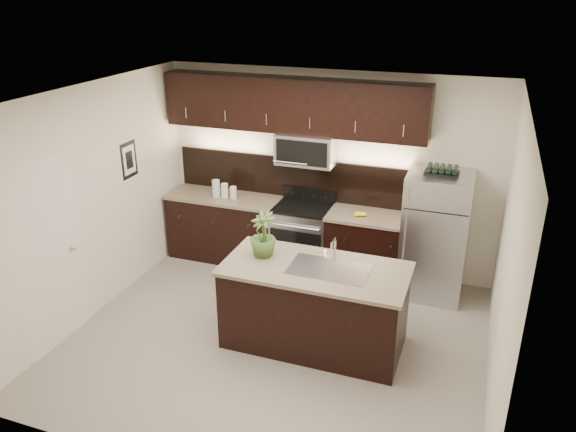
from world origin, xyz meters
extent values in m
plane|color=gray|center=(0.00, 0.00, 0.00)|extent=(4.50, 4.50, 0.00)
cube|color=silver|center=(0.00, 2.00, 1.35)|extent=(4.50, 0.02, 2.70)
cube|color=silver|center=(0.00, -2.00, 1.35)|extent=(4.50, 0.02, 2.70)
cube|color=silver|center=(-2.25, 0.00, 1.35)|extent=(0.02, 4.00, 2.70)
cube|color=silver|center=(2.25, 0.00, 1.35)|extent=(0.02, 4.00, 2.70)
cube|color=white|center=(0.00, 0.00, 2.70)|extent=(4.50, 4.00, 0.02)
cube|color=silver|center=(-2.23, -0.80, 1.01)|extent=(0.04, 0.80, 2.02)
sphere|color=silver|center=(-2.20, -0.48, 1.00)|extent=(0.06, 0.06, 0.06)
cube|color=black|center=(-2.24, 0.75, 1.65)|extent=(0.01, 0.32, 0.46)
cube|color=white|center=(-2.23, 0.75, 1.65)|extent=(0.00, 0.24, 0.36)
cube|color=black|center=(-1.42, 1.69, 0.45)|extent=(1.57, 0.62, 0.90)
cube|color=black|center=(0.71, 1.69, 0.45)|extent=(1.16, 0.62, 0.90)
cube|color=#B2B2B7|center=(-0.25, 1.69, 0.45)|extent=(0.76, 0.62, 0.90)
cube|color=black|center=(-0.25, 1.69, 0.92)|extent=(0.76, 0.60, 0.03)
cube|color=tan|center=(-1.42, 1.69, 0.92)|extent=(1.59, 0.65, 0.04)
cube|color=tan|center=(0.71, 1.69, 0.92)|extent=(1.18, 0.65, 0.04)
cube|color=black|center=(-0.46, 1.99, 1.22)|extent=(3.49, 0.02, 0.56)
cube|color=#B2B2B7|center=(-0.25, 1.80, 1.70)|extent=(0.76, 0.40, 0.40)
cube|color=black|center=(-0.46, 1.83, 2.25)|extent=(3.49, 0.33, 0.70)
cube|color=black|center=(0.41, 0.09, 0.45)|extent=(1.90, 0.90, 0.90)
cube|color=tan|center=(0.41, 0.09, 0.92)|extent=(1.96, 0.96, 0.04)
cube|color=silver|center=(0.56, 0.09, 0.95)|extent=(0.84, 0.50, 0.01)
cylinder|color=silver|center=(0.56, 0.30, 1.06)|extent=(0.03, 0.03, 0.24)
cylinder|color=silver|center=(0.56, 0.23, 1.21)|extent=(0.02, 0.14, 0.02)
cylinder|color=silver|center=(0.56, 0.16, 1.16)|extent=(0.02, 0.02, 0.10)
cube|color=#B2B2B7|center=(1.49, 1.63, 0.80)|extent=(0.78, 0.70, 1.61)
cube|color=black|center=(1.49, 1.63, 1.62)|extent=(0.40, 0.25, 0.03)
cylinder|color=black|center=(1.34, 1.63, 1.67)|extent=(0.07, 0.23, 0.07)
cylinder|color=black|center=(1.41, 1.63, 1.67)|extent=(0.07, 0.23, 0.07)
cylinder|color=black|center=(1.49, 1.63, 1.67)|extent=(0.07, 0.23, 0.07)
cylinder|color=black|center=(1.57, 1.63, 1.67)|extent=(0.07, 0.23, 0.07)
cylinder|color=black|center=(1.64, 1.63, 1.67)|extent=(0.07, 0.23, 0.07)
imported|color=#405C25|center=(-0.20, 0.16, 1.19)|extent=(0.37, 0.37, 0.51)
cylinder|color=silver|center=(-1.51, 1.64, 1.06)|extent=(0.11, 0.11, 0.24)
cylinder|color=silver|center=(-1.38, 1.64, 1.04)|extent=(0.10, 0.10, 0.20)
cylinder|color=silver|center=(-1.25, 1.65, 1.02)|extent=(0.09, 0.09, 0.17)
cylinder|color=silver|center=(1.17, 1.64, 1.03)|extent=(0.09, 0.09, 0.18)
cylinder|color=silver|center=(1.17, 1.64, 1.13)|extent=(0.10, 0.10, 0.02)
cylinder|color=silver|center=(1.17, 1.64, 1.18)|extent=(0.01, 0.01, 0.07)
ellipsoid|color=gold|center=(0.49, 1.61, 0.97)|extent=(0.21, 0.18, 0.06)
camera|label=1|loc=(1.90, -4.92, 3.71)|focal=35.00mm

